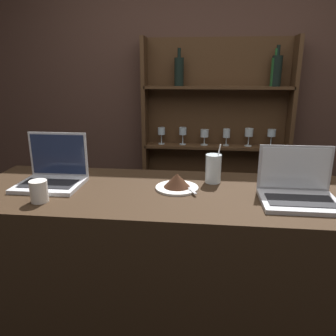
# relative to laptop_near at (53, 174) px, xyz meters

# --- Properties ---
(bar_counter) EXTENTS (2.20, 0.64, 1.10)m
(bar_counter) POSITION_rel_laptop_near_xyz_m (0.74, -0.04, -0.60)
(bar_counter) COLOR black
(bar_counter) RESTS_ON ground_plane
(back_wall) EXTENTS (7.00, 0.06, 2.70)m
(back_wall) POSITION_rel_laptop_near_xyz_m (0.74, 1.32, 0.20)
(back_wall) COLOR #4C3328
(back_wall) RESTS_ON ground_plane
(back_shelf) EXTENTS (1.18, 0.18, 1.87)m
(back_shelf) POSITION_rel_laptop_near_xyz_m (0.82, 1.24, -0.16)
(back_shelf) COLOR #472D19
(back_shelf) RESTS_ON ground_plane
(laptop_near) EXTENTS (0.30, 0.24, 0.24)m
(laptop_near) POSITION_rel_laptop_near_xyz_m (0.00, 0.00, 0.00)
(laptop_near) COLOR silver
(laptop_near) RESTS_ON bar_counter
(laptop_far) EXTENTS (0.31, 0.25, 0.22)m
(laptop_far) POSITION_rel_laptop_near_xyz_m (1.12, -0.09, -0.01)
(laptop_far) COLOR #ADADB2
(laptop_far) RESTS_ON bar_counter
(cake_plate) EXTENTS (0.20, 0.20, 0.07)m
(cake_plate) POSITION_rel_laptop_near_xyz_m (0.60, -0.00, -0.02)
(cake_plate) COLOR white
(cake_plate) RESTS_ON bar_counter
(water_glass) EXTENTS (0.08, 0.08, 0.19)m
(water_glass) POSITION_rel_laptop_near_xyz_m (0.77, 0.11, 0.02)
(water_glass) COLOR silver
(water_glass) RESTS_ON bar_counter
(coffee_cup) EXTENTS (0.07, 0.07, 0.09)m
(coffee_cup) POSITION_rel_laptop_near_xyz_m (0.04, -0.22, -0.01)
(coffee_cup) COLOR silver
(coffee_cup) RESTS_ON bar_counter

